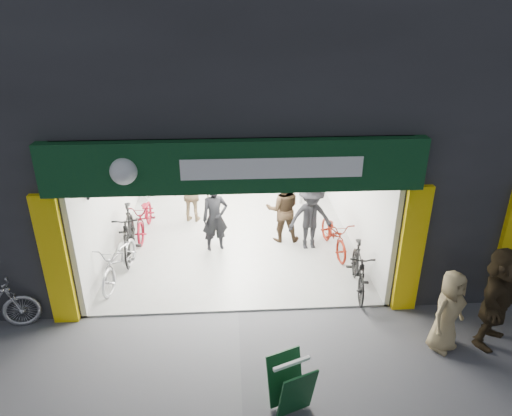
{
  "coord_description": "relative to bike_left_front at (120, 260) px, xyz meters",
  "views": [
    {
      "loc": [
        -0.1,
        -7.28,
        5.54
      ],
      "look_at": [
        0.44,
        1.5,
        1.54
      ],
      "focal_mm": 32.0,
      "sensor_mm": 36.0,
      "label": 1
    }
  ],
  "objects": [
    {
      "name": "ground",
      "position": [
        2.5,
        -1.31,
        -0.49
      ],
      "size": [
        60.0,
        60.0,
        0.0
      ],
      "primitive_type": "plane",
      "color": "#56565B",
      "rests_on": "ground"
    },
    {
      "name": "building",
      "position": [
        3.41,
        3.68,
        3.82
      ],
      "size": [
        17.0,
        10.27,
        8.0
      ],
      "color": "#232326",
      "rests_on": "ground"
    },
    {
      "name": "bike_left_front",
      "position": [
        0.0,
        0.0,
        0.0
      ],
      "size": [
        0.94,
        1.95,
        0.98
      ],
      "primitive_type": "imported",
      "rotation": [
        0.0,
        0.0,
        -0.16
      ],
      "color": "#B7B6BB",
      "rests_on": "ground"
    },
    {
      "name": "bike_left_midfront",
      "position": [
        0.0,
        1.06,
        0.1
      ],
      "size": [
        0.76,
        2.03,
        1.19
      ],
      "primitive_type": "imported",
      "rotation": [
        0.0,
        0.0,
        0.11
      ],
      "color": "black",
      "rests_on": "ground"
    },
    {
      "name": "bike_left_midback",
      "position": [
        0.19,
        2.12,
        -0.0
      ],
      "size": [
        0.65,
        1.86,
        0.98
      ],
      "primitive_type": "imported",
      "rotation": [
        0.0,
        0.0,
        -0.0
      ],
      "color": "maroon",
      "rests_on": "ground"
    },
    {
      "name": "bike_left_back",
      "position": [
        0.0,
        4.88,
        0.02
      ],
      "size": [
        0.76,
        1.75,
        1.02
      ],
      "primitive_type": "imported",
      "rotation": [
        0.0,
        0.0,
        -0.17
      ],
      "color": "silver",
      "rests_on": "ground"
    },
    {
      "name": "bike_right_front",
      "position": [
        5.0,
        -0.71,
        0.02
      ],
      "size": [
        0.72,
        1.76,
        1.03
      ],
      "primitive_type": "imported",
      "rotation": [
        0.0,
        0.0,
        -0.14
      ],
      "color": "black",
      "rests_on": "ground"
    },
    {
      "name": "bike_right_mid",
      "position": [
        4.86,
        0.95,
        -0.04
      ],
      "size": [
        0.79,
        1.78,
        0.91
      ],
      "primitive_type": "imported",
      "rotation": [
        0.0,
        0.0,
        0.11
      ],
      "color": "maroon",
      "rests_on": "ground"
    },
    {
      "name": "bike_right_back",
      "position": [
        4.62,
        4.46,
        0.09
      ],
      "size": [
        0.92,
        2.02,
        1.17
      ],
      "primitive_type": "imported",
      "rotation": [
        0.0,
        0.0,
        -0.2
      ],
      "color": "silver",
      "rests_on": "ground"
    },
    {
      "name": "customer_a",
      "position": [
        2.03,
        1.17,
        0.37
      ],
      "size": [
        0.72,
        0.57,
        1.73
      ],
      "primitive_type": "imported",
      "rotation": [
        0.0,
        0.0,
        0.28
      ],
      "color": "black",
      "rests_on": "ground"
    },
    {
      "name": "customer_b",
      "position": [
        3.68,
        1.56,
        0.38
      ],
      "size": [
        0.87,
        0.69,
        1.75
      ],
      "primitive_type": "imported",
      "rotation": [
        0.0,
        0.0,
        3.11
      ],
      "color": "#39291A",
      "rests_on": "ground"
    },
    {
      "name": "customer_c",
      "position": [
        4.3,
        1.1,
        0.34
      ],
      "size": [
        1.12,
        0.71,
        1.66
      ],
      "primitive_type": "imported",
      "rotation": [
        0.0,
        0.0,
        0.09
      ],
      "color": "black",
      "rests_on": "ground"
    },
    {
      "name": "customer_d",
      "position": [
        1.37,
        2.77,
        0.31
      ],
      "size": [
        1.0,
        0.58,
        1.6
      ],
      "primitive_type": "imported",
      "rotation": [
        0.0,
        0.0,
        2.93
      ],
      "color": "#8C7351",
      "rests_on": "ground"
    },
    {
      "name": "pedestrian_near",
      "position": [
        6.03,
        -2.5,
        0.27
      ],
      "size": [
        0.88,
        0.81,
        1.52
      ],
      "primitive_type": "imported",
      "rotation": [
        0.0,
        0.0,
        0.58
      ],
      "color": "#9B865A",
      "rests_on": "ground"
    },
    {
      "name": "pedestrian_far",
      "position": [
        6.92,
        -2.4,
        0.44
      ],
      "size": [
        1.63,
        1.6,
        1.87
      ],
      "primitive_type": "imported",
      "rotation": [
        0.0,
        0.0,
        0.76
      ],
      "color": "#342817",
      "rests_on": "ground"
    },
    {
      "name": "sandwich_board",
      "position": [
        3.21,
        -3.67,
        -0.02
      ],
      "size": [
        0.73,
        0.74,
        0.86
      ],
      "rotation": [
        0.0,
        0.0,
        0.38
      ],
      "color": "#0F3C1C",
      "rests_on": "ground"
    }
  ]
}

